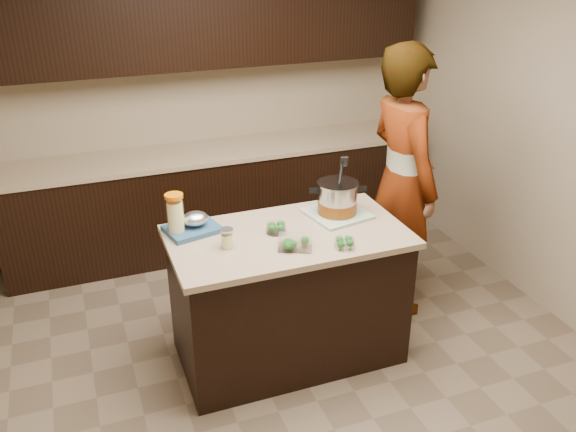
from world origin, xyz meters
The scene contains 13 objects.
ground_plane centered at (0.00, 0.00, 0.00)m, with size 4.00×4.00×0.00m, color brown.
room_shell centered at (0.00, 0.00, 1.71)m, with size 4.04×4.04×2.72m.
back_cabinets centered at (0.00, 1.74, 0.94)m, with size 3.60×0.63×2.33m.
island centered at (0.00, 0.00, 0.45)m, with size 1.46×0.81×0.90m.
dish_towel centered at (0.39, 0.14, 0.91)m, with size 0.36×0.36×0.02m, color #5C8A64.
stock_pot centered at (0.39, 0.14, 1.01)m, with size 0.37×0.33×0.38m.
lemonade_pitcher centered at (-0.64, 0.22, 1.02)m, with size 0.12×0.12×0.27m.
mason_jar centered at (-0.39, -0.04, 0.96)m, with size 0.10×0.10×0.13m.
broccoli_tub_left centered at (-0.06, 0.04, 0.93)m, with size 0.14×0.14×0.06m.
broccoli_tub_right centered at (0.25, -0.28, 0.93)m, with size 0.14×0.14×0.06m.
broccoli_tub_rect centered at (-0.02, -0.18, 0.93)m, with size 0.24×0.21×0.07m.
blue_tray centered at (-0.53, 0.24, 0.94)m, with size 0.36×0.32×0.12m.
person centered at (0.98, 0.33, 0.97)m, with size 0.71×0.47×1.95m, color gray.
Camera 1 is at (-1.17, -3.11, 2.59)m, focal length 38.00 mm.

